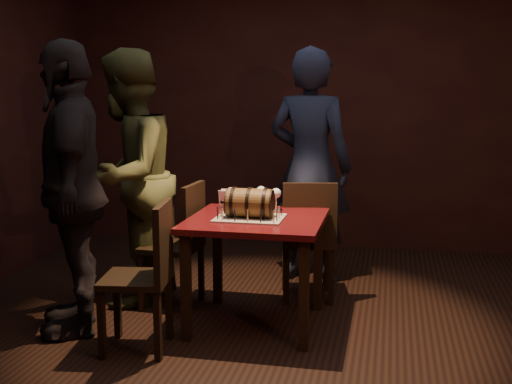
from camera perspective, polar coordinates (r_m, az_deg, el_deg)
room_shell at (r=4.03m, az=1.24°, el=6.16°), size 5.04×5.04×2.80m
pub_table at (r=4.35m, az=0.04°, el=-3.73°), size 0.90×0.90×0.75m
cake_board at (r=4.29m, az=-0.55°, el=-2.33°), size 0.45×0.35×0.01m
barrel_cake at (r=4.27m, az=-0.56°, el=-0.98°), size 0.36×0.21×0.21m
birthday_candles at (r=4.28m, az=-0.55°, el=-1.72°), size 0.40×0.30×0.09m
wine_glass_left at (r=4.60m, az=-2.26°, el=-0.12°), size 0.07×0.07×0.16m
wine_glass_mid at (r=4.65m, az=0.45°, el=-0.01°), size 0.07×0.07×0.16m
wine_glass_right at (r=4.56m, az=1.80°, el=-0.20°), size 0.07×0.07×0.16m
pint_of_ale at (r=4.52m, az=-1.69°, el=-0.86°), size 0.07×0.07×0.15m
menu_card at (r=4.67m, az=-2.65°, el=-0.63°), size 0.10×0.05×0.13m
chair_back at (r=4.86m, az=4.71°, el=-3.77°), size 0.47×0.47×0.93m
chair_left_rear at (r=4.75m, az=-6.66°, el=-4.11°), size 0.42×0.42×0.93m
chair_left_front at (r=4.02m, az=-9.58°, el=-6.71°), size 0.45×0.45×0.93m
person_back at (r=5.32m, az=4.82°, el=2.28°), size 0.79×0.61×1.94m
person_left_rear at (r=4.88m, az=-11.31°, el=1.23°), size 0.77×0.96×1.90m
person_left_front at (r=4.36m, az=-16.05°, el=0.27°), size 0.90×1.22×1.93m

